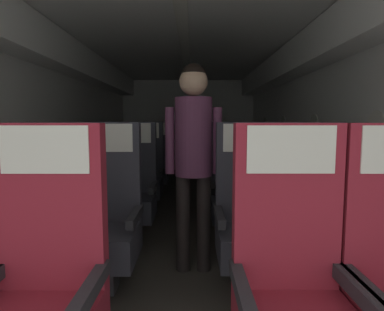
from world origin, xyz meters
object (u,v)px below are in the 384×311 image
(seat_c_left_window, at_px, (84,191))
(seat_c_left_aisle, at_px, (131,191))
(seat_a_left_aisle, at_px, (40,293))
(seat_e_left_aisle, at_px, (152,165))
(seat_b_right_window, at_px, (248,220))
(flight_attendant, at_px, (192,146))
(seat_d_right_window, at_px, (223,175))
(seat_d_left_aisle, at_px, (143,175))
(seat_c_right_aisle, at_px, (278,190))
(seat_e_left_window, at_px, (123,165))
(seat_b_left_window, at_px, (39,220))
(seat_d_left_window, at_px, (108,175))
(seat_b_right_aisle, at_px, (313,219))
(seat_d_right_aisle, at_px, (257,175))
(seat_e_right_aisle, at_px, (246,165))
(seat_b_left_aisle, at_px, (104,220))
(seat_e_right_window, at_px, (216,165))
(seat_a_right_window, at_px, (292,291))
(seat_c_right_window, at_px, (232,191))

(seat_c_left_window, bearing_deg, seat_c_left_aisle, -0.42)
(seat_a_left_aisle, bearing_deg, seat_e_left_aisle, 89.96)
(seat_b_right_window, bearing_deg, seat_c_left_window, 146.64)
(seat_c_left_window, xyz_separation_m, flight_attendant, (1.08, -0.73, 0.50))
(seat_a_left_aisle, xyz_separation_m, seat_d_right_window, (1.03, 2.89, 0.00))
(seat_d_left_aisle, bearing_deg, seat_d_right_window, 0.15)
(seat_c_right_aisle, bearing_deg, seat_e_left_aisle, 127.97)
(seat_b_right_window, distance_m, seat_d_left_aisle, 2.17)
(seat_e_left_window, xyz_separation_m, seat_e_left_aisle, (0.47, 0.00, 0.00))
(seat_b_left_window, xyz_separation_m, seat_c_left_aisle, (0.46, 0.97, 0.00))
(seat_d_left_window, height_order, seat_e_left_window, same)
(seat_d_left_window, height_order, seat_d_right_window, same)
(seat_b_right_aisle, height_order, seat_d_right_aisle, same)
(seat_d_left_aisle, relative_size, seat_e_right_aisle, 1.00)
(seat_b_left_aisle, height_order, seat_d_right_window, same)
(seat_b_right_aisle, xyz_separation_m, seat_c_left_aisle, (-1.47, 0.95, 0.00))
(seat_e_right_window, relative_size, flight_attendant, 0.73)
(seat_d_right_aisle, bearing_deg, seat_b_right_window, -103.41)
(seat_b_left_window, xyz_separation_m, seat_d_left_aisle, (0.45, 1.92, 0.00))
(seat_b_left_window, distance_m, seat_c_left_aisle, 1.08)
(seat_a_right_window, height_order, seat_e_left_aisle, same)
(seat_d_right_window, height_order, seat_e_left_aisle, same)
(seat_c_right_window, relative_size, seat_d_left_aisle, 1.00)
(seat_b_left_aisle, distance_m, seat_d_left_aisle, 1.91)
(seat_d_right_aisle, bearing_deg, seat_d_left_window, -179.87)
(seat_a_right_window, bearing_deg, seat_c_right_window, 89.82)
(seat_a_right_window, relative_size, seat_e_right_aisle, 1.00)
(seat_a_right_window, distance_m, seat_d_right_window, 2.88)
(seat_c_right_aisle, bearing_deg, seat_c_left_aisle, -179.57)
(seat_b_left_aisle, xyz_separation_m, seat_c_right_window, (1.02, 0.95, 0.00))
(seat_b_left_aisle, bearing_deg, seat_b_right_window, 0.22)
(seat_e_right_window, bearing_deg, seat_d_right_window, -89.21)
(seat_e_left_aisle, bearing_deg, seat_b_left_aisle, -90.01)
(seat_e_right_aisle, bearing_deg, seat_a_left_aisle, -111.11)
(seat_a_left_aisle, height_order, seat_b_right_aisle, same)
(flight_attendant, bearing_deg, seat_c_left_window, -16.49)
(seat_d_right_window, bearing_deg, seat_e_right_aisle, 64.56)
(seat_d_right_aisle, xyz_separation_m, seat_e_right_aisle, (0.01, 0.95, 0.00))
(seat_d_right_window, height_order, seat_e_left_window, same)
(seat_a_left_aisle, relative_size, seat_d_right_aisle, 1.00)
(seat_c_left_window, xyz_separation_m, seat_c_right_aisle, (1.95, 0.01, 0.00))
(seat_a_left_aisle, xyz_separation_m, seat_c_left_window, (-0.45, 1.94, 0.00))
(seat_b_right_window, relative_size, seat_c_left_window, 1.00)
(seat_d_right_aisle, bearing_deg, seat_c_right_aisle, -89.07)
(seat_c_left_aisle, bearing_deg, seat_d_right_window, 42.98)
(seat_a_right_window, relative_size, seat_d_right_aisle, 1.00)
(seat_b_left_window, height_order, seat_b_right_window, same)
(seat_a_right_window, relative_size, seat_c_left_aisle, 1.00)
(seat_a_left_aisle, xyz_separation_m, seat_e_left_aisle, (0.00, 3.86, 0.00))
(seat_d_left_window, bearing_deg, seat_d_left_aisle, -2.09)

